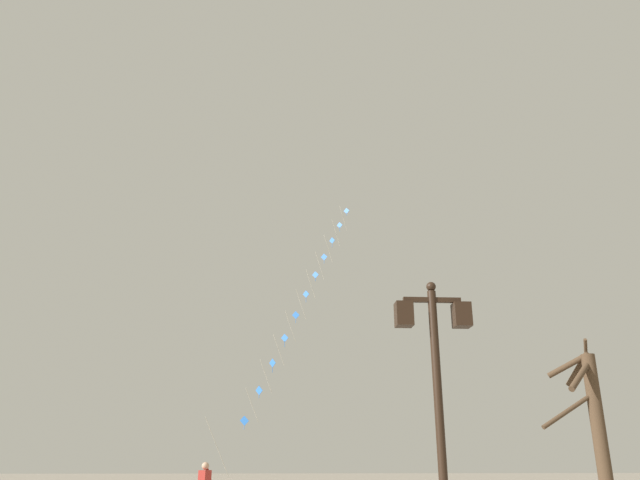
# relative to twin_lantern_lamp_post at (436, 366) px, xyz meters

# --- Properties ---
(twin_lantern_lamp_post) EXTENTS (1.24, 0.28, 4.56)m
(twin_lantern_lamp_post) POSITION_rel_twin_lantern_lamp_post_xyz_m (0.00, 0.00, 0.00)
(twin_lantern_lamp_post) COLOR black
(twin_lantern_lamp_post) RESTS_ON ground_plane
(kite_train) EXTENTS (6.09, 9.98, 15.00)m
(kite_train) POSITION_rel_twin_lantern_lamp_post_xyz_m (-1.84, 16.90, 4.83)
(kite_train) COLOR brown
(kite_train) RESTS_ON ground_plane
(bare_tree) EXTENTS (1.84, 1.77, 4.51)m
(bare_tree) POSITION_rel_twin_lantern_lamp_post_xyz_m (4.71, 4.41, -0.84)
(bare_tree) COLOR #4C3826
(bare_tree) RESTS_ON ground_plane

